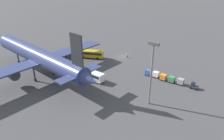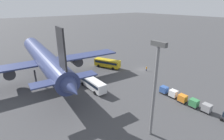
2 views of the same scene
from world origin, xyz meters
TOP-DOWN VIEW (x-y plane):
  - ground_plane at (0.00, 0.00)m, footprint 600.00×600.00m
  - airplane at (12.57, 31.40)m, footprint 55.62×47.90m
  - shuttle_bus_near at (9.82, 9.09)m, footprint 10.40×6.80m
  - shuttle_bus_far at (-1.92, 23.11)m, footprint 11.34×3.15m
  - worker_person at (-1.93, -0.06)m, footprint 0.38×0.38m
  - cargo_cart_grey at (-27.97, 8.87)m, footprint 2.00×1.69m
  - cargo_cart_green at (-25.11, 9.19)m, footprint 2.00×1.69m
  - cargo_cart_orange at (-22.26, 9.40)m, footprint 2.00×1.69m
  - cargo_cart_white at (-19.41, 9.02)m, footprint 2.00×1.69m
  - cargo_cart_blue at (-16.55, 9.17)m, footprint 2.00×1.69m
  - light_pole at (-24.88, 24.35)m, footprint 2.80×0.70m

SIDE VIEW (x-z plane):
  - ground_plane at x=0.00m, z-range 0.00..0.00m
  - worker_person at x=-1.93m, z-range 0.00..1.74m
  - cargo_cart_grey at x=-27.97m, z-range 0.16..2.22m
  - cargo_cart_green at x=-25.11m, z-range 0.16..2.22m
  - cargo_cart_orange at x=-22.26m, z-range 0.16..2.22m
  - cargo_cart_white at x=-19.41m, z-range 0.16..2.22m
  - cargo_cart_blue at x=-16.55m, z-range 0.16..2.22m
  - shuttle_bus_far at x=-1.92m, z-range 0.31..3.34m
  - shuttle_bus_near at x=9.82m, z-range 0.32..3.44m
  - airplane at x=12.57m, z-range -2.34..16.55m
  - light_pole at x=-24.88m, z-range 2.00..19.77m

